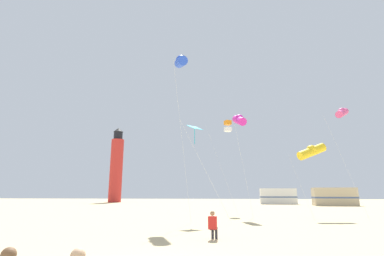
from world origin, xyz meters
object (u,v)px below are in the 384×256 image
Objects in this scene: kite_tube_magenta at (239,120)px; kite_diamond_cyan at (195,130)px; kite_flyer_standing at (213,224)px; kite_box_orange at (228,126)px; lighthouse_distant at (116,166)px; kite_tube_rainbow at (342,113)px; kite_tube_gold at (312,151)px; kite_tube_blue at (181,62)px; rv_van_tan at (334,197)px; rv_van_white at (278,196)px.

kite_diamond_cyan is at bearing -123.73° from kite_tube_magenta.
kite_flyer_standing is 14.40m from kite_tube_magenta.
kite_tube_magenta reaches higher than kite_flyer_standing.
kite_tube_magenta is 1.33× the size of kite_diamond_cyan.
kite_box_orange is 41.85m from lighthouse_distant.
kite_tube_rainbow is 1.59× the size of kite_diamond_cyan.
kite_box_orange reaches higher than kite_flyer_standing.
kite_diamond_cyan reaches higher than kite_tube_gold.
kite_box_orange is at bearing 69.95° from kite_tube_blue.
kite_tube_rainbow is 11.59m from kite_box_orange.
rv_van_tan reaches higher than kite_flyer_standing.
kite_box_orange is (-11.52, -0.49, -1.21)m from kite_tube_rainbow.
kite_tube_magenta is (1.86, 12.11, 7.57)m from kite_flyer_standing.
kite_tube_rainbow is 17.42m from kite_diamond_cyan.
kite_tube_gold is 0.66× the size of kite_tube_magenta.
kite_flyer_standing is at bearing -99.38° from rv_van_white.
rv_van_white is (11.39, 35.90, -4.84)m from kite_diamond_cyan.
kite_tube_gold is at bearing 23.82° from kite_diamond_cyan.
kite_tube_blue is 7.53m from kite_tube_magenta.
kite_tube_rainbow reaches higher than kite_box_orange.
kite_box_orange is at bearing 102.70° from kite_tube_magenta.
kite_flyer_standing is 13.22m from kite_tube_blue.
kite_tube_gold reaches higher than rv_van_white.
kite_tube_blue reaches higher than kite_tube_magenta.
kite_diamond_cyan is (-8.90, -3.93, 1.06)m from kite_tube_gold.
kite_tube_gold is 0.90× the size of rv_van_tan.
kite_tube_blue is (-14.96, -9.92, 1.66)m from kite_tube_rainbow.
lighthouse_distant is (-21.45, 43.07, -3.69)m from kite_tube_blue.
rv_van_white is 9.99m from rv_van_tan.
kite_tube_rainbow is 0.86× the size of kite_tube_blue.
kite_tube_rainbow reaches higher than kite_flyer_standing.
rv_van_tan is at bearing 68.36° from kite_tube_gold.
kite_box_orange is 1.41× the size of rv_van_white.
rv_van_white is (8.03, 30.87, -6.80)m from kite_tube_magenta.
kite_box_orange is (-6.52, 5.44, 3.49)m from kite_tube_gold.
kite_diamond_cyan is (1.06, 0.07, -5.30)m from kite_tube_blue.
kite_tube_blue is 0.73× the size of lighthouse_distant.
kite_tube_gold is 0.89× the size of rv_van_white.
kite_diamond_cyan is at bearing -104.26° from kite_box_orange.
kite_flyer_standing is at bearing -93.07° from kite_box_orange.
rv_van_white is at bearing 85.54° from kite_tube_gold.
kite_tube_blue reaches higher than kite_flyer_standing.
kite_tube_gold is 6.40m from kite_tube_magenta.
kite_tube_magenta is 6.36m from kite_diamond_cyan.
lighthouse_distant is (-22.51, 43.00, 1.61)m from kite_diamond_cyan.
kite_tube_gold reaches higher than rv_van_tan.
kite_flyer_standing is 0.17× the size of kite_diamond_cyan.
lighthouse_distant reaches higher than kite_box_orange.
kite_flyer_standing is at bearing -64.39° from lighthouse_distant.
kite_diamond_cyan is (-2.38, -9.37, -2.43)m from kite_box_orange.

